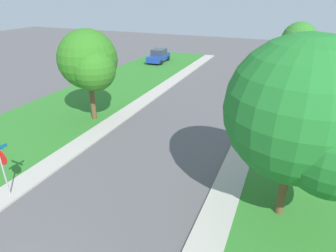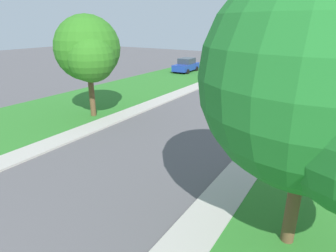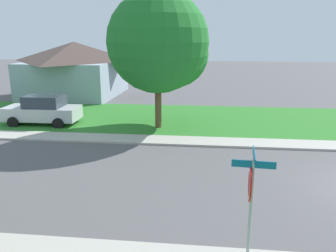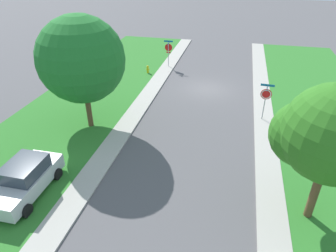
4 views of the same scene
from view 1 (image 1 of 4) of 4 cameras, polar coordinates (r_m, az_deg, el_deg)
sidewalk_east at (r=16.91m, az=13.70°, el=-6.42°), size 1.40×56.00×0.10m
lawn_east at (r=17.07m, az=29.53°, el=-9.01°), size 8.00×56.00×0.08m
sidewalk_west at (r=20.20m, az=-13.39°, el=-0.98°), size 1.40×56.00×0.10m
lawn_west at (r=23.14m, az=-22.91°, el=1.03°), size 8.00×56.00×0.08m
stop_sign_far_corner at (r=14.79m, az=-30.04°, el=-5.96°), size 0.92×0.92×2.77m
car_blue_behind_trees at (r=39.70m, az=-1.87°, el=13.64°), size 2.20×4.38×1.76m
car_silver_near_corner at (r=19.29m, az=22.99°, el=-0.93°), size 2.06×4.31×1.76m
car_grey_far_down_street at (r=30.28m, az=23.67°, el=7.98°), size 2.41×4.48×1.76m
tree_across_left at (r=36.51m, az=24.71°, el=15.01°), size 4.07×3.79×5.73m
tree_sidewalk_far at (r=11.35m, az=25.89°, el=1.41°), size 5.87×5.46×7.51m
tree_sidewalk_mid at (r=20.75m, az=-15.25°, el=12.07°), size 4.37×4.06×6.50m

